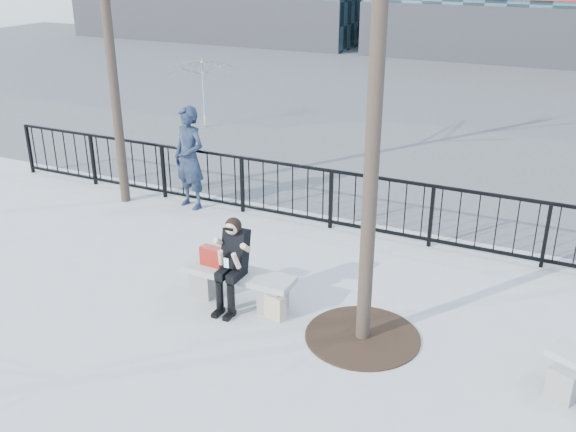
% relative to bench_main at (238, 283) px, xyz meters
% --- Properties ---
extents(ground, '(120.00, 120.00, 0.00)m').
position_rel_bench_main_xyz_m(ground, '(0.00, 0.00, -0.30)').
color(ground, '#A4A49F').
rests_on(ground, ground).
extents(street_surface, '(60.00, 23.00, 0.01)m').
position_rel_bench_main_xyz_m(street_surface, '(0.00, 15.00, -0.30)').
color(street_surface, '#474747').
rests_on(street_surface, ground).
extents(railing, '(14.00, 0.06, 1.10)m').
position_rel_bench_main_xyz_m(railing, '(0.00, 3.00, 0.25)').
color(railing, black).
rests_on(railing, ground).
extents(tree_grate, '(1.50, 1.50, 0.02)m').
position_rel_bench_main_xyz_m(tree_grate, '(1.90, -0.10, -0.29)').
color(tree_grate, black).
rests_on(tree_grate, ground).
extents(bench_main, '(1.65, 0.46, 0.49)m').
position_rel_bench_main_xyz_m(bench_main, '(0.00, 0.00, 0.00)').
color(bench_main, slate).
rests_on(bench_main, ground).
extents(seated_woman, '(0.50, 0.64, 1.34)m').
position_rel_bench_main_xyz_m(seated_woman, '(0.00, -0.16, 0.37)').
color(seated_woman, black).
rests_on(seated_woman, ground).
extents(handbag, '(0.34, 0.17, 0.27)m').
position_rel_bench_main_xyz_m(handbag, '(-0.43, 0.02, 0.33)').
color(handbag, maroon).
rests_on(handbag, bench_main).
extents(shopping_bag, '(0.39, 0.23, 0.35)m').
position_rel_bench_main_xyz_m(shopping_bag, '(0.62, -0.15, -0.13)').
color(shopping_bag, beige).
rests_on(shopping_bag, ground).
extents(standing_man, '(0.82, 0.64, 1.98)m').
position_rel_bench_main_xyz_m(standing_man, '(-2.62, 2.80, 0.69)').
color(standing_man, black).
rests_on(standing_man, ground).
extents(vendor_umbrella, '(2.69, 2.72, 1.92)m').
position_rel_bench_main_xyz_m(vendor_umbrella, '(-5.62, 7.97, 0.66)').
color(vendor_umbrella, yellow).
rests_on(vendor_umbrella, ground).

